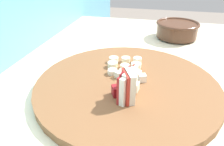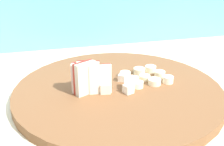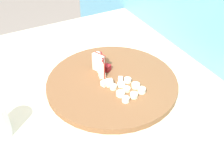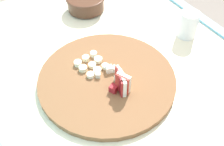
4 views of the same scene
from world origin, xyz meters
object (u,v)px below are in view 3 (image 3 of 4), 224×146
at_px(apple_dice_pile, 107,76).
at_px(apple_wedge_fan, 100,64).
at_px(cutting_board, 112,83).
at_px(banana_slice_rows, 128,90).

bearing_deg(apple_dice_pile, apple_wedge_fan, -176.23).
bearing_deg(cutting_board, banana_slice_rows, 15.00).
xyz_separation_m(apple_wedge_fan, apple_dice_pile, (0.05, 0.00, -0.02)).
height_order(apple_dice_pile, banana_slice_rows, apple_dice_pile).
bearing_deg(banana_slice_rows, apple_wedge_fan, -166.94).
relative_size(apple_dice_pile, banana_slice_rows, 1.01).
xyz_separation_m(cutting_board, apple_dice_pile, (-0.02, -0.01, 0.02)).
distance_m(cutting_board, apple_dice_pile, 0.03).
distance_m(cutting_board, apple_wedge_fan, 0.08).
distance_m(apple_wedge_fan, banana_slice_rows, 0.14).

